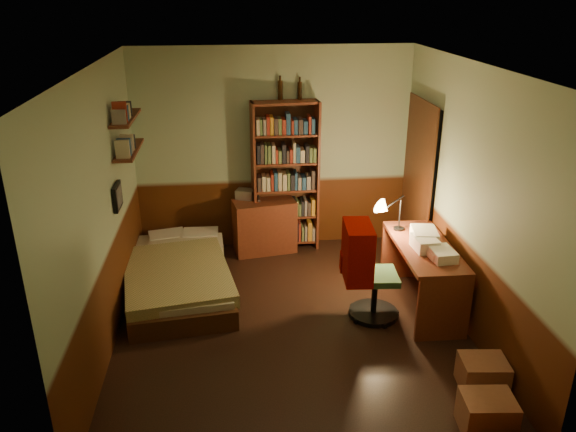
{
  "coord_description": "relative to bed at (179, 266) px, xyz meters",
  "views": [
    {
      "loc": [
        -0.56,
        -4.94,
        3.23
      ],
      "look_at": [
        0.0,
        0.25,
        1.1
      ],
      "focal_mm": 35.0,
      "sensor_mm": 36.0,
      "label": 1
    }
  ],
  "objects": [
    {
      "name": "paper_stack",
      "position": [
        2.65,
        -0.56,
        0.5
      ],
      "size": [
        0.3,
        0.38,
        0.14
      ],
      "primitive_type": "cube",
      "rotation": [
        0.0,
        0.0,
        -0.16
      ],
      "color": "silver",
      "rests_on": "desk"
    },
    {
      "name": "office_chair",
      "position": [
        2.08,
        -0.8,
        0.25
      ],
      "size": [
        0.58,
        0.52,
        1.1
      ],
      "primitive_type": "cube",
      "rotation": [
        0.0,
        0.0,
        -0.07
      ],
      "color": "#315E33",
      "rests_on": "ground"
    },
    {
      "name": "wall_left",
      "position": [
        -0.57,
        -0.85,
        1.0
      ],
      "size": [
        0.02,
        4.0,
        2.6
      ],
      "primitive_type": "cube",
      "color": "#98AF89",
      "rests_on": "ground"
    },
    {
      "name": "dresser",
      "position": [
        1.04,
        0.91,
        0.05
      ],
      "size": [
        0.84,
        0.52,
        0.7
      ],
      "primitive_type": "cube",
      "rotation": [
        0.0,
        0.0,
        0.17
      ],
      "color": "#5C2817",
      "rests_on": "ground"
    },
    {
      "name": "framed_picture",
      "position": [
        -0.53,
        -0.25,
        0.95
      ],
      "size": [
        0.04,
        0.32,
        0.26
      ],
      "primitive_type": "cube",
      "color": "black",
      "rests_on": "wall_left"
    },
    {
      "name": "wall_shelf_upper",
      "position": [
        -0.45,
        0.25,
        1.65
      ],
      "size": [
        0.2,
        0.9,
        0.03
      ],
      "primitive_type": "cube",
      "color": "#5C2817",
      "rests_on": "wall_left"
    },
    {
      "name": "bottle_left",
      "position": [
        1.28,
        1.1,
        1.77
      ],
      "size": [
        0.07,
        0.07,
        0.23
      ],
      "primitive_type": "cylinder",
      "rotation": [
        0.0,
        0.0,
        0.11
      ],
      "color": "black",
      "rests_on": "bookshelf"
    },
    {
      "name": "mini_stereo",
      "position": [
        0.81,
        1.04,
        0.46
      ],
      "size": [
        0.27,
        0.23,
        0.12
      ],
      "primitive_type": "cube",
      "rotation": [
        0.0,
        0.0,
        -0.33
      ],
      "color": "#B2B2B7",
      "rests_on": "dresser"
    },
    {
      "name": "door_trim",
      "position": [
        2.88,
        0.45,
        0.7
      ],
      "size": [
        0.02,
        0.98,
        2.08
      ],
      "primitive_type": "cube",
      "color": "#381D0E",
      "rests_on": "ground"
    },
    {
      "name": "bottle_right",
      "position": [
        1.52,
        1.1,
        1.76
      ],
      "size": [
        0.07,
        0.07,
        0.21
      ],
      "primitive_type": "cylinder",
      "rotation": [
        0.0,
        0.0,
        -0.22
      ],
      "color": "black",
      "rests_on": "bookshelf"
    },
    {
      "name": "wall_back",
      "position": [
        1.19,
        1.16,
        1.0
      ],
      "size": [
        3.5,
        0.02,
        2.6
      ],
      "primitive_type": "cube",
      "color": "#98AF89",
      "rests_on": "ground"
    },
    {
      "name": "ceiling",
      "position": [
        1.19,
        -0.85,
        2.31
      ],
      "size": [
        3.5,
        4.0,
        0.02
      ],
      "primitive_type": "cube",
      "color": "silver",
      "rests_on": "wall_back"
    },
    {
      "name": "cardboard_box_a",
      "position": [
        2.55,
        -2.52,
        -0.15
      ],
      "size": [
        0.43,
        0.36,
        0.3
      ],
      "primitive_type": "cube",
      "rotation": [
        0.0,
        0.0,
        -0.09
      ],
      "color": "#945C3F",
      "rests_on": "ground"
    },
    {
      "name": "cardboard_box_b",
      "position": [
        2.73,
        -2.03,
        -0.16
      ],
      "size": [
        0.42,
        0.36,
        0.27
      ],
      "primitive_type": "cube",
      "rotation": [
        0.0,
        0.0,
        -0.11
      ],
      "color": "#945C3F",
      "rests_on": "ground"
    },
    {
      "name": "bookshelf",
      "position": [
        1.33,
        1.0,
        0.68
      ],
      "size": [
        0.86,
        0.34,
        1.95
      ],
      "primitive_type": "cube",
      "rotation": [
        0.0,
        0.0,
        0.1
      ],
      "color": "#5C2817",
      "rests_on": "ground"
    },
    {
      "name": "floor",
      "position": [
        1.19,
        -0.85,
        -0.31
      ],
      "size": [
        3.5,
        4.0,
        0.02
      ],
      "primitive_type": "cube",
      "color": "black",
      "rests_on": "ground"
    },
    {
      "name": "wall_front",
      "position": [
        1.19,
        -2.86,
        1.0
      ],
      "size": [
        3.5,
        0.02,
        2.6
      ],
      "primitive_type": "cube",
      "color": "#98AF89",
      "rests_on": "ground"
    },
    {
      "name": "doorway",
      "position": [
        2.91,
        0.45,
        0.7
      ],
      "size": [
        0.06,
        0.9,
        2.0
      ],
      "primitive_type": "cube",
      "color": "black",
      "rests_on": "ground"
    },
    {
      "name": "wall_shelf_lower",
      "position": [
        -0.45,
        0.25,
        1.3
      ],
      "size": [
        0.2,
        0.9,
        0.03
      ],
      "primitive_type": "cube",
      "color": "#5C2817",
      "rests_on": "wall_left"
    },
    {
      "name": "red_jacket",
      "position": [
        1.91,
        -1.04,
        1.09
      ],
      "size": [
        0.43,
        0.56,
        0.59
      ],
      "primitive_type": "cube",
      "rotation": [
        0.0,
        0.0,
        -0.37
      ],
      "color": "#A10900",
      "rests_on": "office_chair"
    },
    {
      "name": "desk",
      "position": [
        2.63,
        -0.65,
        0.07
      ],
      "size": [
        0.59,
        1.36,
        0.72
      ],
      "primitive_type": "cube",
      "rotation": [
        0.0,
        0.0,
        -0.02
      ],
      "color": "#5C2817",
      "rests_on": "ground"
    },
    {
      "name": "wall_right",
      "position": [
        2.95,
        -0.85,
        1.0
      ],
      "size": [
        0.02,
        4.0,
        2.6
      ],
      "primitive_type": "cube",
      "color": "#98AF89",
      "rests_on": "ground"
    },
    {
      "name": "desk_lamp",
      "position": [
        2.48,
        -0.21,
        0.75
      ],
      "size": [
        0.21,
        0.21,
        0.64
      ],
      "primitive_type": "cone",
      "rotation": [
        0.0,
        0.0,
        -0.09
      ],
      "color": "black",
      "rests_on": "desk"
    },
    {
      "name": "bed",
      "position": [
        0.0,
        0.0,
        0.0
      ],
      "size": [
        1.29,
        2.1,
        0.59
      ],
      "primitive_type": "cube",
      "rotation": [
        0.0,
        0.0,
        0.12
      ],
      "color": "olive",
      "rests_on": "ground"
    }
  ]
}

